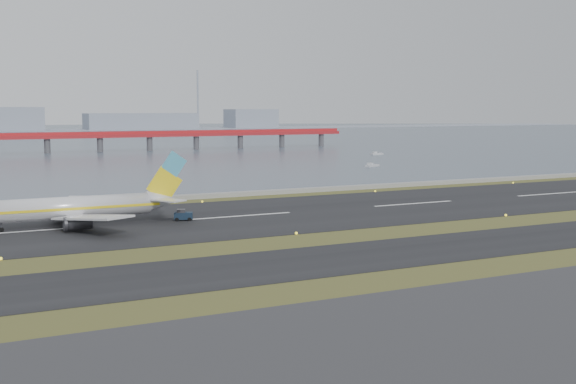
# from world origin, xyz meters

# --- Properties ---
(ground) EXTENTS (1000.00, 1000.00, 0.00)m
(ground) POSITION_xyz_m (0.00, 0.00, 0.00)
(ground) COLOR #36481A
(ground) RESTS_ON ground
(taxiway_strip) EXTENTS (1000.00, 18.00, 0.10)m
(taxiway_strip) POSITION_xyz_m (0.00, -12.00, 0.05)
(taxiway_strip) COLOR black
(taxiway_strip) RESTS_ON ground
(runway_strip) EXTENTS (1000.00, 45.00, 0.10)m
(runway_strip) POSITION_xyz_m (0.00, 30.00, 0.05)
(runway_strip) COLOR black
(runway_strip) RESTS_ON ground
(seawall) EXTENTS (1000.00, 2.50, 1.00)m
(seawall) POSITION_xyz_m (0.00, 60.00, 0.50)
(seawall) COLOR gray
(seawall) RESTS_ON ground
(bay_water) EXTENTS (1400.00, 800.00, 1.30)m
(bay_water) POSITION_xyz_m (0.00, 460.00, 0.00)
(bay_water) COLOR #435060
(bay_water) RESTS_ON ground
(red_pier) EXTENTS (260.00, 5.00, 10.20)m
(red_pier) POSITION_xyz_m (20.00, 250.00, 7.28)
(red_pier) COLOR #AE1D23
(red_pier) RESTS_ON ground
(far_shoreline) EXTENTS (1400.00, 80.00, 60.50)m
(far_shoreline) POSITION_xyz_m (13.62, 620.00, 6.07)
(far_shoreline) COLOR #8992A2
(far_shoreline) RESTS_ON ground
(airliner) EXTENTS (38.52, 32.89, 12.80)m
(airliner) POSITION_xyz_m (-30.37, 31.20, 3.46)
(airliner) COLOR silver
(airliner) RESTS_ON ground
(pushback_tug) EXTENTS (3.79, 2.95, 2.14)m
(pushback_tug) POSITION_xyz_m (-11.89, 29.78, 1.04)
(pushback_tug) COLOR #132234
(pushback_tug) RESTS_ON ground
(workboat_near) EXTENTS (6.61, 4.42, 1.54)m
(workboat_near) POSITION_xyz_m (87.23, 118.64, 0.49)
(workboat_near) COLOR silver
(workboat_near) RESTS_ON ground
(workboat_far) EXTENTS (6.45, 2.81, 1.52)m
(workboat_far) POSITION_xyz_m (125.77, 173.90, 0.48)
(workboat_far) COLOR silver
(workboat_far) RESTS_ON ground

